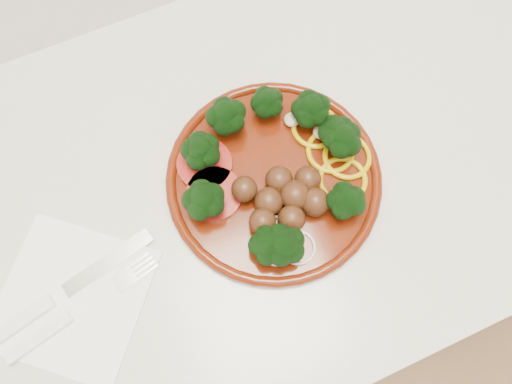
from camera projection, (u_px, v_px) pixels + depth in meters
name	position (u px, v px, depth m)	size (l,w,h in m)	color
counter	(310.00, 219.00, 1.11)	(2.40, 0.60, 0.90)	silver
plate	(277.00, 175.00, 0.64)	(0.29, 0.29, 0.06)	#4E1506
napkin	(72.00, 298.00, 0.62)	(0.17, 0.17, 0.00)	white
knife	(48.00, 303.00, 0.61)	(0.23, 0.07, 0.01)	silver
fork	(57.00, 325.00, 0.60)	(0.20, 0.06, 0.01)	white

